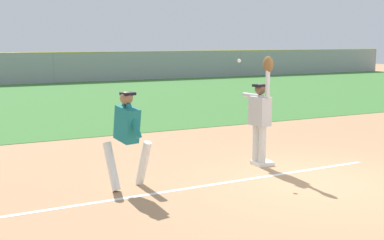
# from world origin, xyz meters

# --- Properties ---
(ground_plane) EXTENTS (74.42, 74.42, 0.00)m
(ground_plane) POSITION_xyz_m (0.00, 0.00, 0.00)
(ground_plane) COLOR tan
(outfield_grass) EXTENTS (53.32, 18.19, 0.01)m
(outfield_grass) POSITION_xyz_m (0.00, 15.27, 0.01)
(outfield_grass) COLOR #3D7533
(outfield_grass) RESTS_ON ground_plane
(chalk_foul_line) EXTENTS (12.00, 0.42, 0.01)m
(chalk_foul_line) POSITION_xyz_m (-4.20, 0.74, 0.00)
(chalk_foul_line) COLOR white
(chalk_foul_line) RESTS_ON ground_plane
(first_base) EXTENTS (0.40, 0.40, 0.08)m
(first_base) POSITION_xyz_m (-0.20, 1.64, 0.04)
(first_base) COLOR white
(first_base) RESTS_ON ground_plane
(fielder) EXTENTS (0.31, 0.90, 2.28)m
(fielder) POSITION_xyz_m (-0.29, 1.61, 1.12)
(fielder) COLOR silver
(fielder) RESTS_ON ground_plane
(runner) EXTENTS (0.83, 0.84, 1.72)m
(runner) POSITION_xyz_m (-3.28, 1.30, 1.00)
(runner) COLOR white
(runner) RESTS_ON ground_plane
(baseball) EXTENTS (0.07, 0.07, 0.07)m
(baseball) POSITION_xyz_m (-0.70, 1.81, 2.18)
(baseball) COLOR white
(outfield_fence) EXTENTS (53.40, 0.08, 1.88)m
(outfield_fence) POSITION_xyz_m (0.00, 24.36, 0.94)
(outfield_fence) COLOR #93999E
(outfield_fence) RESTS_ON ground_plane
(parked_car_white) EXTENTS (4.45, 2.22, 1.25)m
(parked_car_white) POSITION_xyz_m (1.51, 27.23, 0.67)
(parked_car_white) COLOR white
(parked_car_white) RESTS_ON ground_plane
(parked_car_tan) EXTENTS (4.42, 2.15, 1.25)m
(parked_car_tan) POSITION_xyz_m (6.36, 26.75, 0.67)
(parked_car_tan) COLOR tan
(parked_car_tan) RESTS_ON ground_plane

